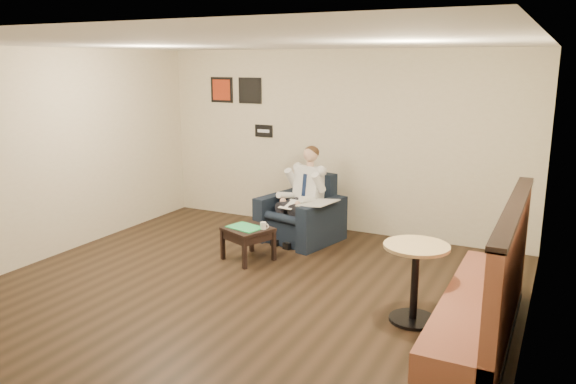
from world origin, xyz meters
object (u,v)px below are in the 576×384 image
at_px(cafe_table, 415,283).
at_px(coffee_mug, 263,226).
at_px(armchair, 300,209).
at_px(side_table, 248,244).
at_px(smartphone, 260,226).
at_px(green_folder, 245,227).
at_px(banquette, 480,275).
at_px(seated_man, 295,198).

bearing_deg(cafe_table, coffee_mug, 158.99).
height_order(armchair, cafe_table, armchair).
height_order(side_table, cafe_table, cafe_table).
bearing_deg(smartphone, side_table, -97.35).
distance_m(green_folder, banquette, 3.29).
height_order(green_folder, banquette, banquette).
distance_m(armchair, banquette, 3.52).
height_order(armchair, smartphone, armchair).
xyz_separation_m(seated_man, cafe_table, (2.23, -1.78, -0.25)).
bearing_deg(green_folder, armchair, 75.09).
bearing_deg(green_folder, banquette, -17.30).
bearing_deg(seated_man, smartphone, -85.42).
bearing_deg(banquette, armchair, 143.89).
height_order(seated_man, green_folder, seated_man).
height_order(armchair, green_folder, armchair).
xyz_separation_m(coffee_mug, banquette, (2.89, -1.03, 0.18)).
xyz_separation_m(green_folder, cafe_table, (2.49, -0.81, -0.04)).
height_order(armchair, side_table, armchair).
height_order(coffee_mug, cafe_table, cafe_table).
relative_size(smartphone, cafe_table, 0.17).
bearing_deg(side_table, smartphone, 50.45).
height_order(side_table, smartphone, smartphone).
bearing_deg(banquette, green_folder, 162.70).
height_order(seated_man, smartphone, seated_man).
height_order(coffee_mug, smartphone, coffee_mug).
xyz_separation_m(side_table, coffee_mug, (0.21, 0.04, 0.27)).
xyz_separation_m(green_folder, coffee_mug, (0.25, 0.05, 0.04)).
xyz_separation_m(seated_man, coffee_mug, (-0.02, -0.92, -0.17)).
relative_size(seated_man, coffee_mug, 14.10).
height_order(seated_man, cafe_table, seated_man).
distance_m(armchair, smartphone, 0.97).
bearing_deg(coffee_mug, cafe_table, -21.01).
relative_size(banquette, cafe_table, 3.21).
distance_m(seated_man, cafe_table, 2.87).
distance_m(coffee_mug, banquette, 3.07).
relative_size(coffee_mug, cafe_table, 0.11).
bearing_deg(seated_man, side_table, -90.44).
distance_m(seated_man, smartphone, 0.87).
height_order(coffee_mug, banquette, banquette).
xyz_separation_m(armchair, cafe_table, (2.20, -1.91, -0.07)).
relative_size(side_table, banquette, 0.21).
bearing_deg(side_table, cafe_table, -18.44).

